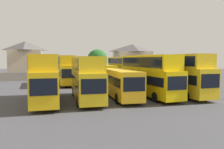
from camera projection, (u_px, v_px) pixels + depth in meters
The scene contains 14 objects.
ground at pixel (91, 82), 42.62m from camera, with size 140.00×140.00×0.00m, color #424247.
depot_boundary_wall at pixel (85, 75), 49.74m from camera, with size 56.00×0.50×1.80m, color gray.
bus_1 at pixel (45, 76), 22.86m from camera, with size 2.63×10.79×4.94m.
bus_2 at pixel (86, 76), 24.12m from camera, with size 2.97×10.73×4.77m.
bus_3 at pixel (120, 82), 25.44m from camera, with size 2.98×10.52×3.30m.
bus_4 at pixel (149, 73), 26.49m from camera, with size 3.13×11.28×4.98m.
bus_5 at pixel (178, 72), 27.56m from camera, with size 2.64×11.44×5.09m.
bus_6 at pixel (64, 68), 38.60m from camera, with size 3.18×10.23×5.12m.
bus_7 at pixel (83, 74), 39.65m from camera, with size 2.73×12.05×3.27m.
bus_8 at pixel (103, 73), 40.89m from camera, with size 2.90×10.24×3.42m.
bus_9 at pixel (122, 68), 41.74m from camera, with size 2.90×10.34×4.90m.
house_terrace_left at pixel (26, 59), 53.33m from camera, with size 7.68×6.62×8.81m.
house_terrace_centre at pixel (132, 60), 61.08m from camera, with size 9.85×6.83×8.65m.
tree_left_of_lot at pixel (97, 60), 52.85m from camera, with size 4.91×4.91×6.87m.
Camera 1 is at (-7.70, -23.91, 4.52)m, focal length 35.29 mm.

